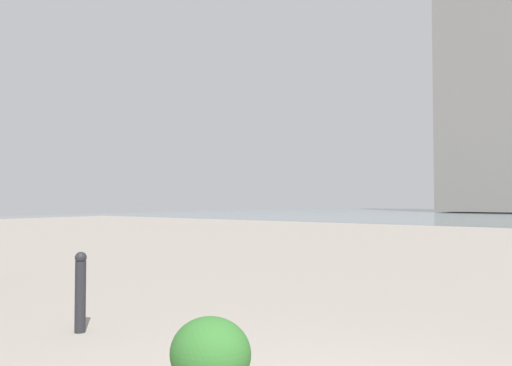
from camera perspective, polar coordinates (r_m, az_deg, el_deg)
name	(u,v)px	position (r m, az deg, el deg)	size (l,w,h in m)	color
building_slab	(492,102)	(71.44, 25.59, 8.44)	(10.54, 15.46, 28.15)	gray
bollard_near	(80,290)	(6.03, -19.62, -11.60)	(0.13, 0.13, 0.90)	#232328
shrub_low	(210,353)	(4.12, -5.30, -19.01)	(0.67, 0.60, 0.57)	#2D6628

